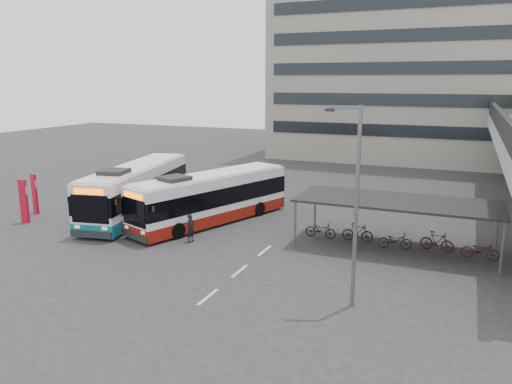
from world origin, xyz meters
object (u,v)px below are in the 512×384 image
at_px(pedestrian, 191,228).
at_px(bus_main, 211,198).
at_px(bus_teal, 137,190).
at_px(lamp_post, 354,196).

bearing_deg(pedestrian, bus_main, 18.26).
bearing_deg(bus_teal, bus_main, -9.51).
relative_size(bus_main, pedestrian, 7.23).
bearing_deg(lamp_post, pedestrian, 133.86).
xyz_separation_m(bus_main, bus_teal, (-5.30, -0.15, 0.08)).
height_order(bus_teal, lamp_post, lamp_post).
bearing_deg(pedestrian, bus_teal, 65.94).
xyz_separation_m(bus_teal, pedestrian, (6.06, -3.62, -0.81)).
bearing_deg(pedestrian, lamp_post, -107.96).
bearing_deg(bus_teal, pedestrian, -41.96).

